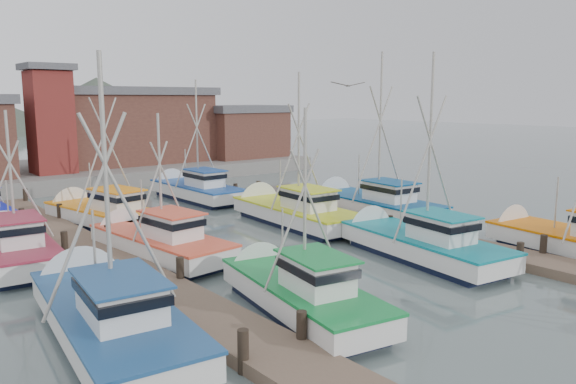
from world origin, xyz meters
TOP-DOWN VIEW (x-y plane):
  - ground at (0.00, 0.00)m, footprint 260.00×260.00m
  - dock_left at (-7.00, 4.04)m, footprint 2.30×46.00m
  - dock_right at (7.00, 4.04)m, footprint 2.30×46.00m
  - quay at (0.00, 37.00)m, footprint 44.00×16.00m
  - shed_center at (6.00, 37.00)m, footprint 14.84×9.54m
  - shed_right at (17.00, 34.00)m, footprint 8.48×6.36m
  - lookout_tower at (-2.00, 33.00)m, footprint 3.60×3.60m
  - boat_4 at (-4.10, 0.55)m, footprint 3.92×8.47m
  - boat_5 at (4.21, 2.03)m, footprint 4.04×9.30m
  - boat_6 at (-9.78, 2.67)m, footprint 4.15×10.02m
  - boat_7 at (9.92, -2.46)m, footprint 4.30×9.34m
  - boat_8 at (-4.78, 9.64)m, footprint 3.51×8.82m
  - boat_9 at (4.37, 10.96)m, footprint 3.81×9.89m
  - boat_10 at (-9.92, 12.77)m, footprint 3.40×8.76m
  - boat_11 at (9.73, 9.79)m, footprint 4.30×9.84m
  - boat_12 at (-4.27, 17.21)m, footprint 4.42×9.50m
  - boat_13 at (4.02, 21.43)m, footprint 3.69×9.21m
  - gull_far at (-0.23, 2.02)m, footprint 1.52×0.66m

SIDE VIEW (x-z plane):
  - ground at x=0.00m, z-range 0.00..0.00m
  - dock_left at x=-7.00m, z-range -0.54..0.96m
  - dock_right at x=7.00m, z-range -0.54..0.96m
  - quay at x=0.00m, z-range 0.00..1.20m
  - boat_8 at x=-4.78m, z-range -2.91..4.26m
  - boat_4 at x=-4.10m, z-range -3.04..4.40m
  - boat_10 at x=-9.92m, z-range -2.98..4.33m
  - boat_13 at x=4.02m, z-range -3.90..5.26m
  - boat_9 at x=4.37m, z-range -4.01..5.37m
  - boat_12 at x=-4.27m, z-range -4.17..5.54m
  - boat_6 at x=-9.78m, z-range -3.94..5.31m
  - boat_5 at x=4.21m, z-range -4.20..5.57m
  - boat_11 at x=9.73m, z-range -4.64..6.02m
  - boat_7 at x=9.92m, z-range -4.73..6.11m
  - shed_right at x=17.00m, z-range 1.24..6.44m
  - shed_center at x=6.00m, z-range 1.24..8.14m
  - lookout_tower at x=-2.00m, z-range 1.30..9.80m
  - gull_far at x=-0.23m, z-range 7.47..7.71m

